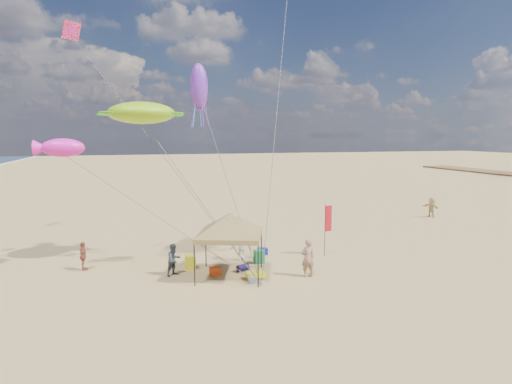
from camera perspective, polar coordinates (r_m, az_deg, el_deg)
ground at (r=19.49m, az=2.62°, el=-12.88°), size 280.00×280.00×0.00m
canopy_tent at (r=20.37m, az=-3.55°, el=-3.19°), size 5.50×5.50×3.61m
feather_flag at (r=24.36m, az=9.59°, el=-3.95°), size 0.45×0.09×2.97m
cooler_red at (r=21.35m, az=-5.52°, el=-10.52°), size 0.54×0.38×0.38m
cooler_blue at (r=24.67m, az=0.89°, el=-7.99°), size 0.54×0.38×0.38m
bag_navy at (r=21.78m, az=-1.79°, el=-10.15°), size 0.69×0.54×0.36m
bag_orange at (r=23.54m, az=-8.95°, el=-8.87°), size 0.54×0.69×0.36m
chair_green at (r=23.10m, az=0.40°, el=-8.66°), size 0.50×0.50×0.70m
chair_yellow at (r=22.35m, az=-8.83°, el=-9.31°), size 0.50×0.50×0.70m
crate_grey at (r=20.14m, az=-0.55°, el=-11.76°), size 0.34×0.30×0.28m
beach_cart at (r=20.67m, az=-0.04°, el=-11.07°), size 0.90×0.50×0.24m
person_near_a at (r=20.90m, az=6.96°, el=-8.79°), size 0.70×0.47×1.88m
person_near_b at (r=21.36m, az=-10.99°, el=-8.93°), size 0.97×0.93×1.58m
person_near_c at (r=23.38m, az=-1.99°, el=-7.03°), size 1.24×0.78×1.83m
person_far_a at (r=23.45m, az=-22.22°, el=-7.99°), size 0.43×0.89×1.48m
person_far_c at (r=38.53m, az=22.51°, el=-1.91°), size 0.90×1.63×1.68m
turtle_kite at (r=22.99m, az=-15.12°, el=10.22°), size 4.12×3.69×1.14m
fish_kite at (r=22.37m, az=-24.54°, el=5.44°), size 2.18×1.48×0.88m
squid_kite at (r=22.93m, az=-7.69°, el=13.80°), size 1.24×1.24×2.44m
stunt_kite_pink at (r=32.32m, az=-23.58°, el=19.27°), size 1.27×1.16×1.10m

